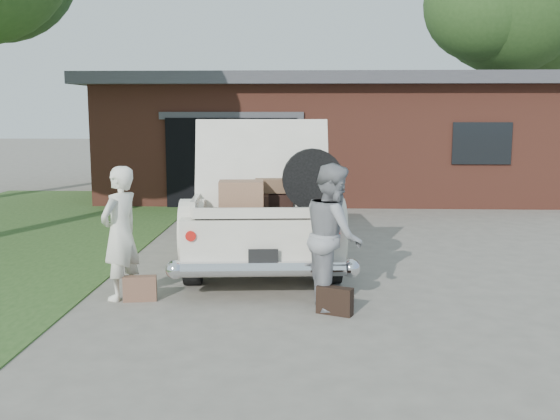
{
  "coord_description": "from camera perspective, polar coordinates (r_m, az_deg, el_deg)",
  "views": [
    {
      "loc": [
        0.37,
        -7.88,
        2.41
      ],
      "look_at": [
        0.0,
        0.6,
        1.1
      ],
      "focal_mm": 42.0,
      "sensor_mm": 36.0,
      "label": 1
    }
  ],
  "objects": [
    {
      "name": "woman_left",
      "position": [
        8.55,
        -13.74,
        -1.97
      ],
      "size": [
        0.63,
        0.74,
        1.71
      ],
      "primitive_type": "imported",
      "rotation": [
        0.0,
        0.0,
        -1.99
      ],
      "color": "silver",
      "rests_on": "ground"
    },
    {
      "name": "suitcase_right",
      "position": [
        7.84,
        4.79,
        -7.88
      ],
      "size": [
        0.45,
        0.3,
        0.33
      ],
      "primitive_type": "cube",
      "rotation": [
        0.0,
        0.0,
        -0.42
      ],
      "color": "black",
      "rests_on": "ground"
    },
    {
      "name": "ground",
      "position": [
        8.25,
        -0.18,
        -8.22
      ],
      "size": [
        90.0,
        90.0,
        0.0
      ],
      "primitive_type": "plane",
      "color": "gray",
      "rests_on": "ground"
    },
    {
      "name": "house",
      "position": [
        19.37,
        4.33,
        6.58
      ],
      "size": [
        12.8,
        7.8,
        3.3
      ],
      "color": "brown",
      "rests_on": "ground"
    },
    {
      "name": "tree_right",
      "position": [
        24.42,
        19.61,
        16.83
      ],
      "size": [
        6.3,
        5.48,
        9.04
      ],
      "color": "#38281E",
      "rests_on": "ground"
    },
    {
      "name": "suitcase_left",
      "position": [
        8.54,
        -12.11,
        -6.7
      ],
      "size": [
        0.43,
        0.2,
        0.32
      ],
      "primitive_type": "cube",
      "rotation": [
        0.0,
        0.0,
        0.17
      ],
      "color": "brown",
      "rests_on": "ground"
    },
    {
      "name": "woman_right",
      "position": [
        8.01,
        4.66,
        -2.23
      ],
      "size": [
        0.79,
        0.95,
        1.77
      ],
      "primitive_type": "imported",
      "rotation": [
        0.0,
        0.0,
        1.72
      ],
      "color": "gray",
      "rests_on": "ground"
    },
    {
      "name": "sedan",
      "position": [
        10.81,
        -1.61,
        0.37
      ],
      "size": [
        2.61,
        5.79,
        2.27
      ],
      "rotation": [
        0.0,
        0.0,
        0.08
      ],
      "color": "white",
      "rests_on": "ground"
    }
  ]
}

